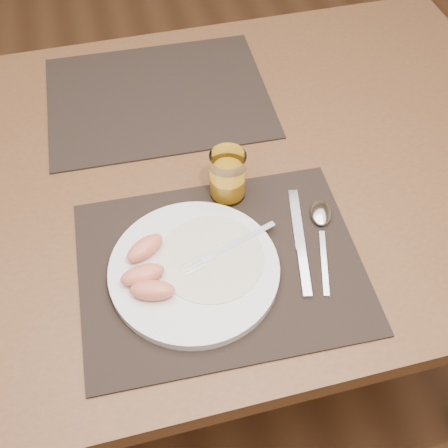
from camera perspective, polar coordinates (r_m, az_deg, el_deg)
ground at (r=1.67m, az=-2.09°, el=-12.56°), size 5.00×5.00×0.00m
table at (r=1.10m, az=-3.09°, el=2.49°), size 1.40×0.90×0.75m
placemat_near at (r=0.90m, az=-0.35°, el=-4.30°), size 0.46×0.37×0.00m
placemat_far at (r=1.20m, az=-6.71°, el=12.71°), size 0.46×0.37×0.00m
plate at (r=0.89m, az=-3.05°, el=-4.68°), size 0.27×0.27×0.02m
plate_dressing at (r=0.89m, az=-1.33°, el=-3.46°), size 0.17×0.17×0.00m
fork at (r=0.90m, az=-0.30°, el=-2.74°), size 0.17×0.07×0.00m
knife at (r=0.93m, az=7.83°, el=-2.56°), size 0.06×0.22×0.01m
spoon at (r=0.96m, az=9.84°, el=0.42°), size 0.08×0.19×0.01m
juice_glass at (r=0.96m, az=0.38°, el=4.73°), size 0.06×0.06×0.09m
grapefruit_wedges at (r=0.87m, az=-7.87°, el=-4.71°), size 0.09×0.14×0.03m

